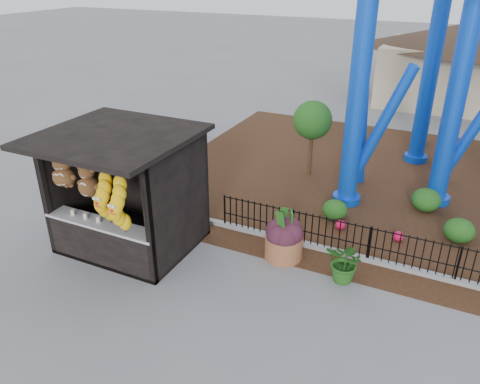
% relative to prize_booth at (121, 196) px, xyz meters
% --- Properties ---
extents(ground, '(120.00, 120.00, 0.00)m').
position_rel_prize_booth_xyz_m(ground, '(2.98, -0.90, -1.54)').
color(ground, slate).
rests_on(ground, ground).
extents(mulch_bed, '(18.00, 12.00, 0.02)m').
position_rel_prize_booth_xyz_m(mulch_bed, '(6.98, 7.10, -1.53)').
color(mulch_bed, '#331E11').
rests_on(mulch_bed, ground).
extents(curb, '(18.00, 0.18, 0.12)m').
position_rel_prize_booth_xyz_m(curb, '(6.98, 2.10, -1.48)').
color(curb, gray).
rests_on(curb, ground).
extents(prize_booth, '(3.50, 3.40, 3.12)m').
position_rel_prize_booth_xyz_m(prize_booth, '(0.00, 0.00, 0.00)').
color(prize_booth, black).
rests_on(prize_booth, ground).
extents(picket_fence, '(12.20, 0.06, 1.00)m').
position_rel_prize_booth_xyz_m(picket_fence, '(7.88, 2.10, -1.04)').
color(picket_fence, black).
rests_on(picket_fence, ground).
extents(terracotta_planter, '(0.95, 0.95, 0.61)m').
position_rel_prize_booth_xyz_m(terracotta_planter, '(3.82, 1.38, -1.23)').
color(terracotta_planter, '#935635').
rests_on(terracotta_planter, ground).
extents(planter_foliage, '(0.70, 0.70, 0.64)m').
position_rel_prize_booth_xyz_m(planter_foliage, '(3.82, 1.38, -0.61)').
color(planter_foliage, '#361522').
rests_on(planter_foliage, terracotta_planter).
extents(potted_plant, '(1.13, 1.06, 1.01)m').
position_rel_prize_booth_xyz_m(potted_plant, '(5.46, 1.07, -1.03)').
color(potted_plant, '#1B5218').
rests_on(potted_plant, ground).
extents(landscaping, '(8.25, 2.94, 0.69)m').
position_rel_prize_booth_xyz_m(landscaping, '(7.34, 4.65, -1.23)').
color(landscaping, '#1D4C16').
rests_on(landscaping, mulch_bed).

